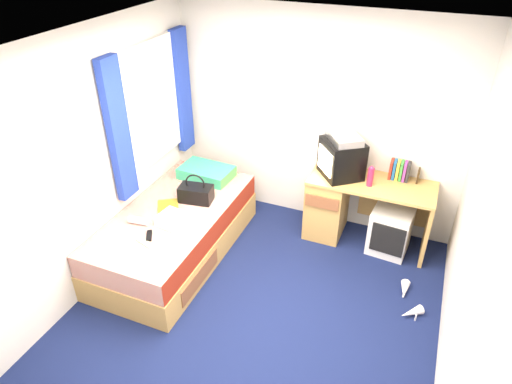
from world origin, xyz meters
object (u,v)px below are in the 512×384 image
at_px(picture_frame, 418,176).
at_px(aerosol_can, 360,171).
at_px(desk, 343,203).
at_px(vcr, 344,138).
at_px(water_bottle, 139,221).
at_px(pillow, 206,172).
at_px(pink_water_bottle, 370,177).
at_px(towel, 174,220).
at_px(crt_tv, 341,158).
at_px(white_heels, 408,301).
at_px(magazine, 168,207).
at_px(colour_swatch_fan, 145,243).
at_px(remote_control, 149,236).
at_px(handbag, 196,193).
at_px(bed, 176,232).
at_px(storage_cube, 390,230).

xyz_separation_m(picture_frame, aerosol_can, (-0.57, -0.18, 0.03)).
xyz_separation_m(desk, vcr, (-0.07, 0.00, 0.78)).
bearing_deg(water_bottle, pillow, 79.92).
distance_m(pink_water_bottle, towel, 2.02).
xyz_separation_m(crt_tv, white_heels, (0.93, -0.85, -0.91)).
xyz_separation_m(desk, water_bottle, (-1.73, -1.33, 0.17)).
relative_size(magazine, water_bottle, 1.40).
height_order(aerosol_can, colour_swatch_fan, aerosol_can).
distance_m(desk, remote_control, 2.12).
bearing_deg(aerosol_can, handbag, -154.35).
bearing_deg(magazine, picture_frame, 26.45).
relative_size(towel, white_heels, 0.59).
bearing_deg(pillow, white_heels, -13.48).
distance_m(crt_tv, pink_water_bottle, 0.36).
bearing_deg(pillow, magazine, -96.22).
height_order(towel, water_bottle, towel).
distance_m(aerosol_can, remote_control, 2.23).
xyz_separation_m(aerosol_can, remote_control, (-1.66, -1.46, -0.30)).
bearing_deg(towel, bed, 124.03).
relative_size(water_bottle, remote_control, 1.25).
distance_m(towel, magazine, 0.31).
bearing_deg(aerosol_can, white_heels, -49.38).
relative_size(vcr, aerosol_can, 1.95).
xyz_separation_m(bed, colour_swatch_fan, (0.04, -0.56, 0.28)).
bearing_deg(handbag, towel, -98.74).
bearing_deg(pink_water_bottle, bed, -152.91).
relative_size(colour_swatch_fan, remote_control, 1.38).
bearing_deg(colour_swatch_fan, picture_frame, 38.43).
relative_size(aerosol_can, white_heels, 0.40).
bearing_deg(desk, picture_frame, 14.26).
xyz_separation_m(magazine, colour_swatch_fan, (0.12, -0.59, -0.00)).
xyz_separation_m(pink_water_bottle, water_bottle, (-1.99, -1.24, -0.27)).
relative_size(vcr, white_heels, 0.78).
xyz_separation_m(desk, storage_cube, (0.55, -0.09, -0.16)).
bearing_deg(colour_swatch_fan, white_heels, 17.09).
xyz_separation_m(bed, pillow, (-0.00, 0.74, 0.34)).
relative_size(desk, vcr, 3.38).
height_order(pillow, pink_water_bottle, pink_water_bottle).
height_order(storage_cube, handbag, handbag).
bearing_deg(crt_tv, remote_control, -83.91).
xyz_separation_m(picture_frame, handbag, (-2.12, -0.93, -0.19)).
distance_m(desk, towel, 1.87).
height_order(pillow, water_bottle, pillow).
relative_size(bed, towel, 6.80).
bearing_deg(vcr, remote_control, -80.52).
relative_size(pillow, picture_frame, 4.19).
xyz_separation_m(picture_frame, magazine, (-2.33, -1.16, -0.27)).
distance_m(aerosol_can, towel, 1.97).
xyz_separation_m(towel, remote_control, (-0.11, -0.26, -0.04)).
bearing_deg(white_heels, vcr, 137.46).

